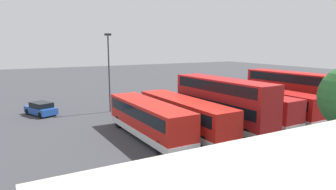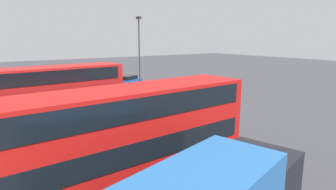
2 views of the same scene
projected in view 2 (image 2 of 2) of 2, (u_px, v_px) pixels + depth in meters
The scene contains 10 objects.
ground_plane at pixel (195, 110), 26.16m from camera, with size 140.00×140.00×0.00m, color #38383D.
bus_double_decker_near_end at pixel (128, 138), 11.95m from camera, with size 3.20×11.72×4.55m.
bus_single_deck_second at pixel (81, 134), 14.93m from camera, with size 2.80×10.46×2.95m.
bus_single_deck_third at pixel (79, 117), 18.00m from camera, with size 3.10×11.94×2.95m.
bus_double_decker_fourth at pixel (47, 97), 20.25m from camera, with size 3.23×11.11×4.55m.
bus_single_deck_fifth at pixel (44, 98), 23.82m from camera, with size 2.82×11.90×2.95m.
bus_single_deck_sixth at pixel (39, 91), 26.60m from camera, with size 2.81×10.99×2.95m.
car_hatchback_silver at pixel (128, 81), 39.47m from camera, with size 3.18×4.30×1.43m.
lamp_post_tall at pixel (139, 51), 31.69m from camera, with size 0.70×0.30×8.80m.
waste_bin_yellow at pixel (232, 113), 23.35m from camera, with size 0.60×0.60×0.95m, color yellow.
Camera 2 is at (-19.45, 16.46, 6.58)m, focal length 30.43 mm.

